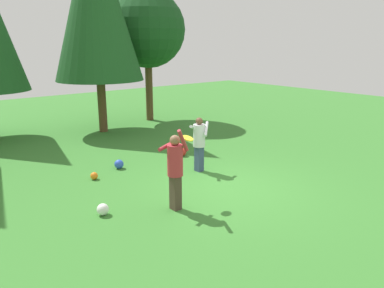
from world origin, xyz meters
The scene contains 9 objects.
ground_plane centered at (0.00, 0.00, 0.00)m, with size 40.00×40.00×0.00m, color #387A2D.
person_thrower centered at (-1.76, -0.12, 1.01)m, with size 0.62×0.62×1.87m.
person_catcher centered at (0.31, 1.50, 0.92)m, with size 0.71×0.70×1.56m.
frisbee centered at (-1.26, 0.06, 1.50)m, with size 0.35×0.35×0.11m.
ball_blue centered at (-1.37, 3.14, 0.13)m, with size 0.27×0.27×0.27m, color blue.
ball_red centered at (0.83, 2.96, 0.14)m, with size 0.27×0.27×0.27m, color red.
ball_orange centered at (-2.33, 2.76, 0.10)m, with size 0.20×0.20×0.20m, color orange.
ball_white centered at (-3.14, 0.62, 0.13)m, with size 0.26×0.26×0.26m, color white.
tree_right centered at (3.29, 8.59, 4.12)m, with size 3.43×3.43×5.86m.
Camera 1 is at (-6.33, -6.25, 3.57)m, focal length 35.01 mm.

